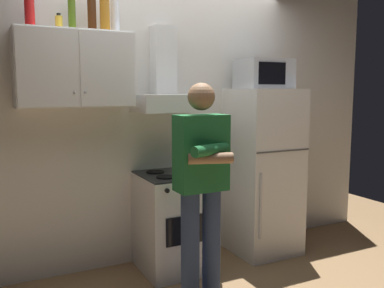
# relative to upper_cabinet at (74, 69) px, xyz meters

# --- Properties ---
(ground_plane) EXTENTS (7.00, 7.00, 0.00)m
(ground_plane) POSITION_rel_upper_cabinet_xyz_m (0.85, -0.37, -1.75)
(ground_plane) COLOR olive
(back_wall_tiled) EXTENTS (4.80, 0.10, 2.70)m
(back_wall_tiled) POSITION_rel_upper_cabinet_xyz_m (0.85, 0.23, -0.40)
(back_wall_tiled) COLOR silver
(back_wall_tiled) RESTS_ON ground_plane
(upper_cabinet) EXTENTS (0.90, 0.37, 0.60)m
(upper_cabinet) POSITION_rel_upper_cabinet_xyz_m (0.00, 0.00, 0.00)
(upper_cabinet) COLOR white
(stove_oven) EXTENTS (0.60, 0.62, 0.87)m
(stove_oven) POSITION_rel_upper_cabinet_xyz_m (0.80, -0.13, -1.32)
(stove_oven) COLOR white
(stove_oven) RESTS_ON ground_plane
(range_hood) EXTENTS (0.60, 0.44, 0.75)m
(range_hood) POSITION_rel_upper_cabinet_xyz_m (0.80, 0.00, -0.15)
(range_hood) COLOR white
(refrigerator) EXTENTS (0.60, 0.62, 1.60)m
(refrigerator) POSITION_rel_upper_cabinet_xyz_m (1.75, -0.12, -0.95)
(refrigerator) COLOR white
(refrigerator) RESTS_ON ground_plane
(microwave) EXTENTS (0.48, 0.37, 0.28)m
(microwave) POSITION_rel_upper_cabinet_xyz_m (1.75, -0.11, -0.01)
(microwave) COLOR #B7BABF
(microwave) RESTS_ON refrigerator
(person_standing) EXTENTS (0.38, 0.33, 1.64)m
(person_standing) POSITION_rel_upper_cabinet_xyz_m (0.75, -0.73, -0.85)
(person_standing) COLOR navy
(person_standing) RESTS_ON ground_plane
(cooking_pot) EXTENTS (0.30, 0.20, 0.09)m
(cooking_pot) POSITION_rel_upper_cabinet_xyz_m (0.93, -0.24, -0.83)
(cooking_pot) COLOR #B7BABF
(cooking_pot) RESTS_ON stove_oven
(bottle_spice_jar) EXTENTS (0.06, 0.06, 0.12)m
(bottle_spice_jar) POSITION_rel_upper_cabinet_xyz_m (-0.10, 0.02, 0.36)
(bottle_spice_jar) COLOR gold
(bottle_spice_jar) RESTS_ON upper_cabinet
(bottle_olive_oil) EXTENTS (0.06, 0.06, 0.27)m
(bottle_olive_oil) POSITION_rel_upper_cabinet_xyz_m (-0.00, 0.03, 0.43)
(bottle_olive_oil) COLOR #4C6B19
(bottle_olive_oil) RESTS_ON upper_cabinet
(bottle_soda_red) EXTENTS (0.07, 0.07, 0.25)m
(bottle_soda_red) POSITION_rel_upper_cabinet_xyz_m (-0.31, 0.01, 0.42)
(bottle_soda_red) COLOR red
(bottle_soda_red) RESTS_ON upper_cabinet
(bottle_vodka_clear) EXTENTS (0.07, 0.07, 0.32)m
(bottle_vodka_clear) POSITION_rel_upper_cabinet_xyz_m (0.35, 0.03, 0.45)
(bottle_vodka_clear) COLOR silver
(bottle_vodka_clear) RESTS_ON upper_cabinet
(bottle_rum_dark) EXTENTS (0.07, 0.07, 0.31)m
(bottle_rum_dark) POSITION_rel_upper_cabinet_xyz_m (0.15, -0.01, 0.45)
(bottle_rum_dark) COLOR #47230F
(bottle_rum_dark) RESTS_ON upper_cabinet
(bottle_liquor_amber) EXTENTS (0.08, 0.08, 0.31)m
(bottle_liquor_amber) POSITION_rel_upper_cabinet_xyz_m (0.25, -0.03, 0.45)
(bottle_liquor_amber) COLOR #B7721E
(bottle_liquor_amber) RESTS_ON upper_cabinet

